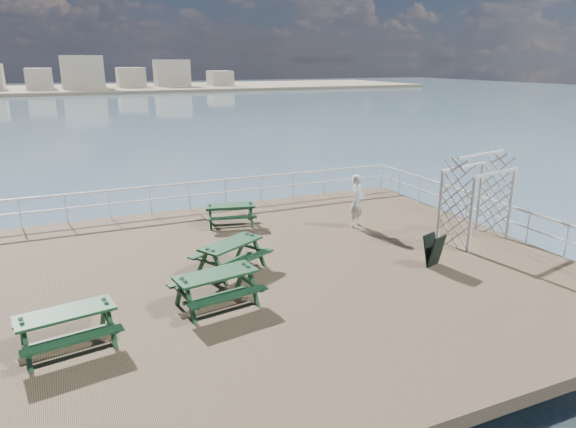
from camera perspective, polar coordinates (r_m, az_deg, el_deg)
The scene contains 10 objects.
ground at distance 14.29m, azimuth -4.41°, elevation -7.11°, with size 18.00×14.00×0.30m, color brown.
sea_backdrop at distance 147.53m, azimuth -17.62°, elevation 13.59°, with size 300.00×300.00×9.20m.
railing at distance 16.22m, azimuth -7.74°, elevation -0.42°, with size 17.77×13.76×1.10m.
picnic_table_b at distance 18.20m, azimuth -6.42°, elevation 0.41°, with size 1.97×1.73×0.83m.
picnic_table_c at distance 14.29m, azimuth -6.35°, elevation -3.99°, with size 2.37×2.23×0.91m.
picnic_table_d at distance 11.41m, azimuth -23.41°, elevation -10.90°, with size 2.10×1.80×0.91m.
picnic_table_e at distance 12.30m, azimuth -7.96°, elevation -7.49°, with size 2.15×1.85×0.94m.
trellis_arbor at distance 17.43m, azimuth 20.18°, elevation 1.22°, with size 2.49×1.68×2.84m.
sandwich_board at distance 15.09m, azimuth 15.88°, elevation -3.94°, with size 0.68×0.59×0.93m.
person at distance 17.96m, azimuth 7.73°, elevation 1.45°, with size 0.68×0.44×1.86m, color silver.
Camera 1 is at (-4.23, -12.37, 5.61)m, focal length 32.00 mm.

